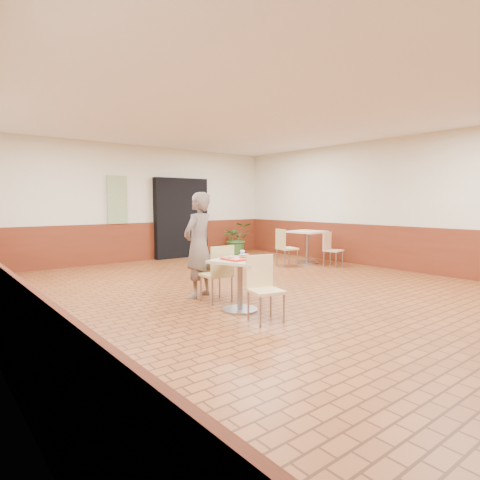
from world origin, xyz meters
TOP-DOWN VIEW (x-y plane):
  - room_shell at (0.00, 0.00)m, footprint 8.01×10.01m
  - wainscot_band at (0.00, 0.00)m, footprint 8.00×10.00m
  - corridor_doorway at (1.20, 4.88)m, footprint 1.60×0.22m
  - promo_poster at (-0.60, 4.94)m, footprint 0.50×0.03m
  - main_table at (-1.01, -0.49)m, footprint 0.70×0.70m
  - chair_main_front at (-1.07, -1.04)m, footprint 0.47×0.47m
  - chair_main_back at (-0.97, 0.09)m, footprint 0.43×0.43m
  - customer at (-1.01, 0.59)m, footprint 0.72×0.60m
  - serving_tray at (-1.01, -0.49)m, footprint 0.45×0.35m
  - ring_donut at (-1.14, -0.45)m, footprint 0.11×0.11m
  - long_john_donut at (-0.98, -0.53)m, footprint 0.17×0.08m
  - paper_cup at (-0.88, -0.38)m, footprint 0.07×0.07m
  - second_table at (3.12, 1.95)m, footprint 0.78×0.78m
  - chair_second_left at (2.32, 1.95)m, footprint 0.49×0.49m
  - chair_second_front at (3.18, 1.25)m, footprint 0.44×0.44m
  - potted_plant at (2.79, 4.40)m, footprint 1.09×1.03m

SIDE VIEW (x-z plane):
  - chair_second_front at x=3.18m, z-range 0.05..0.87m
  - chair_main_front at x=-1.07m, z-range 0.05..0.90m
  - potted_plant at x=2.79m, z-range 0.00..0.95m
  - chair_main_back at x=-0.97m, z-range 0.05..0.93m
  - main_table at x=-1.01m, z-range 0.13..0.86m
  - wainscot_band at x=0.00m, z-range 0.00..1.00m
  - chair_second_left at x=2.32m, z-range 0.05..0.95m
  - second_table at x=3.12m, z-range 0.14..0.96m
  - serving_tray at x=-1.01m, z-range 0.74..0.76m
  - ring_donut at x=-1.14m, z-range 0.76..0.79m
  - long_john_donut at x=-0.98m, z-range 0.76..0.81m
  - paper_cup at x=-0.88m, z-range 0.76..0.85m
  - customer at x=-1.01m, z-range 0.00..1.70m
  - corridor_doorway at x=1.20m, z-range 0.00..2.20m
  - room_shell at x=0.00m, z-range 0.00..3.00m
  - promo_poster at x=-0.60m, z-range 1.00..2.20m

